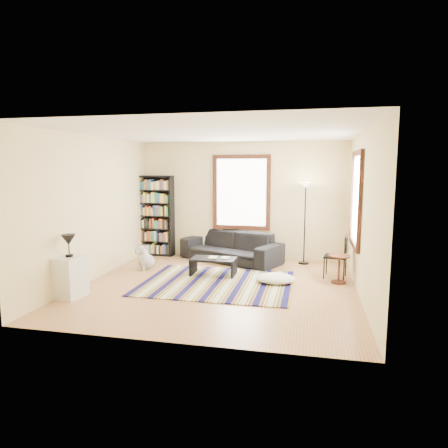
% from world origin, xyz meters
% --- Properties ---
extents(floor, '(5.00, 5.00, 0.10)m').
position_xyz_m(floor, '(0.00, 0.00, -0.05)').
color(floor, tan).
rests_on(floor, ground).
extents(ceiling, '(5.00, 5.00, 0.10)m').
position_xyz_m(ceiling, '(0.00, 0.00, 2.85)').
color(ceiling, white).
rests_on(ceiling, floor).
extents(wall_back, '(5.00, 0.10, 2.80)m').
position_xyz_m(wall_back, '(0.00, 2.55, 1.40)').
color(wall_back, beige).
rests_on(wall_back, floor).
extents(wall_front, '(5.00, 0.10, 2.80)m').
position_xyz_m(wall_front, '(0.00, -2.55, 1.40)').
color(wall_front, beige).
rests_on(wall_front, floor).
extents(wall_left, '(0.10, 5.00, 2.80)m').
position_xyz_m(wall_left, '(-2.55, 0.00, 1.40)').
color(wall_left, beige).
rests_on(wall_left, floor).
extents(wall_right, '(0.10, 5.00, 2.80)m').
position_xyz_m(wall_right, '(2.55, 0.00, 1.40)').
color(wall_right, beige).
rests_on(wall_right, floor).
extents(window_back, '(1.20, 0.06, 1.60)m').
position_xyz_m(window_back, '(0.00, 2.47, 1.60)').
color(window_back, white).
rests_on(window_back, wall_back).
extents(window_right, '(0.06, 1.20, 1.60)m').
position_xyz_m(window_right, '(2.47, 0.80, 1.60)').
color(window_right, white).
rests_on(window_right, wall_right).
extents(rug, '(2.83, 2.27, 0.02)m').
position_xyz_m(rug, '(-0.07, 0.18, 0.01)').
color(rug, '#0F0D42').
rests_on(rug, floor).
extents(sofa, '(2.57, 1.83, 0.70)m').
position_xyz_m(sofa, '(-0.17, 2.05, 0.35)').
color(sofa, black).
rests_on(sofa, floor).
extents(bookshelf, '(0.90, 0.30, 2.00)m').
position_xyz_m(bookshelf, '(-2.15, 2.32, 1.00)').
color(bookshelf, black).
rests_on(bookshelf, floor).
extents(coffee_table, '(0.94, 0.59, 0.36)m').
position_xyz_m(coffee_table, '(-0.27, 0.71, 0.18)').
color(coffee_table, black).
rests_on(coffee_table, floor).
extents(book_a, '(0.25, 0.20, 0.02)m').
position_xyz_m(book_a, '(-0.37, 0.71, 0.37)').
color(book_a, beige).
rests_on(book_a, coffee_table).
extents(book_b, '(0.21, 0.16, 0.02)m').
position_xyz_m(book_b, '(-0.12, 0.76, 0.37)').
color(book_b, beige).
rests_on(book_b, coffee_table).
extents(floor_cushion, '(0.75, 0.57, 0.19)m').
position_xyz_m(floor_cushion, '(1.02, 0.42, 0.09)').
color(floor_cushion, white).
rests_on(floor_cushion, floor).
extents(floor_lamp, '(0.40, 0.40, 1.86)m').
position_xyz_m(floor_lamp, '(1.52, 2.15, 0.93)').
color(floor_lamp, black).
rests_on(floor_lamp, floor).
extents(side_table, '(0.44, 0.44, 0.54)m').
position_xyz_m(side_table, '(2.20, 0.69, 0.27)').
color(side_table, '#3F1F0F').
rests_on(side_table, floor).
extents(folding_chair, '(0.48, 0.47, 0.86)m').
position_xyz_m(folding_chair, '(2.15, 1.08, 0.43)').
color(folding_chair, black).
rests_on(folding_chair, floor).
extents(white_cabinet, '(0.43, 0.54, 0.70)m').
position_xyz_m(white_cabinet, '(-2.30, -1.15, 0.35)').
color(white_cabinet, silver).
rests_on(white_cabinet, floor).
extents(table_lamp, '(0.24, 0.24, 0.38)m').
position_xyz_m(table_lamp, '(-2.30, -1.15, 0.89)').
color(table_lamp, black).
rests_on(table_lamp, white_cabinet).
extents(dog, '(0.52, 0.63, 0.55)m').
position_xyz_m(dog, '(-1.83, 0.92, 0.27)').
color(dog, silver).
rests_on(dog, floor).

